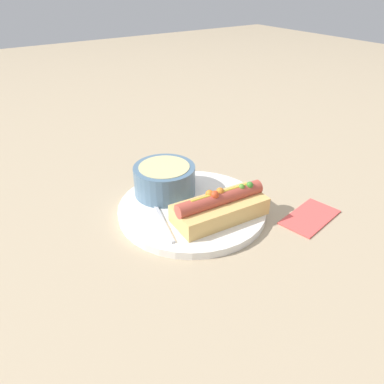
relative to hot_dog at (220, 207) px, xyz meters
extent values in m
plane|color=tan|center=(-0.02, 0.06, -0.04)|extent=(4.00, 4.00, 0.00)
cylinder|color=white|center=(-0.02, 0.06, -0.03)|extent=(0.28, 0.28, 0.01)
cube|color=#DBAD60|center=(0.00, 0.00, -0.01)|extent=(0.17, 0.08, 0.03)
cylinder|color=#B24738|center=(0.00, 0.00, 0.02)|extent=(0.17, 0.04, 0.03)
sphere|color=#387A28|center=(0.06, -0.01, 0.03)|extent=(0.01, 0.01, 0.01)
sphere|color=#C63F1E|center=(-0.01, 0.00, 0.03)|extent=(0.02, 0.02, 0.02)
sphere|color=#518C2D|center=(0.04, -0.01, 0.03)|extent=(0.01, 0.01, 0.01)
sphere|color=orange|center=(0.00, 0.00, 0.03)|extent=(0.01, 0.01, 0.01)
sphere|color=orange|center=(-0.02, 0.01, 0.03)|extent=(0.01, 0.01, 0.01)
cylinder|color=gold|center=(0.00, 0.00, 0.03)|extent=(0.12, 0.01, 0.01)
cylinder|color=slate|center=(-0.04, 0.13, 0.01)|extent=(0.12, 0.12, 0.06)
cylinder|color=#D1C184|center=(-0.04, 0.13, 0.03)|extent=(0.10, 0.10, 0.01)
cube|color=#B7B7BC|center=(-0.09, 0.04, -0.02)|extent=(0.04, 0.12, 0.00)
ellipsoid|color=#B7B7BC|center=(-0.07, 0.12, -0.02)|extent=(0.04, 0.05, 0.01)
cube|color=#E04C47|center=(0.15, -0.08, -0.03)|extent=(0.13, 0.09, 0.01)
camera|label=1|loc=(-0.35, -0.43, 0.36)|focal=35.00mm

